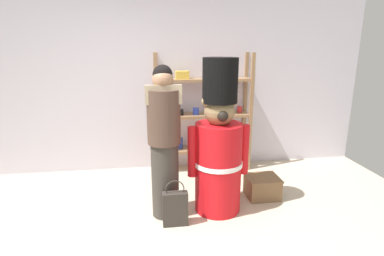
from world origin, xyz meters
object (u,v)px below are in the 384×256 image
(person_shopper, at_px, (164,141))
(display_crate, at_px, (262,187))
(teddy_bear_guard, at_px, (219,148))
(shopping_bag, at_px, (175,208))
(merchandise_shelf, at_px, (203,112))

(person_shopper, distance_m, display_crate, 1.45)
(person_shopper, relative_size, display_crate, 4.14)
(teddy_bear_guard, distance_m, shopping_bag, 0.80)
(teddy_bear_guard, bearing_deg, person_shopper, -177.47)
(shopping_bag, height_order, display_crate, shopping_bag)
(display_crate, bearing_deg, teddy_bear_guard, -160.90)
(merchandise_shelf, xyz_separation_m, shopping_bag, (-0.56, -1.52, -0.69))
(merchandise_shelf, distance_m, teddy_bear_guard, 1.26)
(person_shopper, height_order, shopping_bag, person_shopper)
(teddy_bear_guard, height_order, display_crate, teddy_bear_guard)
(person_shopper, relative_size, shopping_bag, 3.25)
(teddy_bear_guard, relative_size, shopping_bag, 3.38)
(merchandise_shelf, relative_size, teddy_bear_guard, 1.01)
(shopping_bag, relative_size, display_crate, 1.27)
(merchandise_shelf, height_order, person_shopper, merchandise_shelf)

